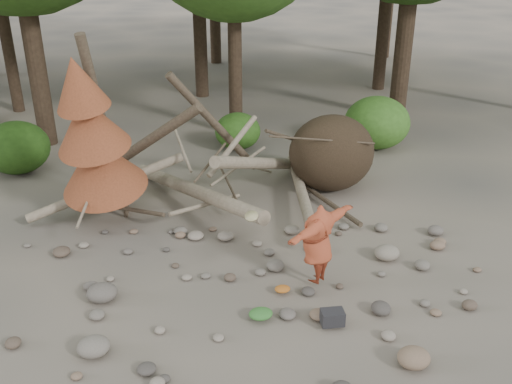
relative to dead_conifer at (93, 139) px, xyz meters
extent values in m
plane|color=#514C44|center=(3.12, -3.37, -2.11)|extent=(120.00, 120.00, 0.00)
ellipsoid|color=#332619|center=(5.72, 0.93, -1.12)|extent=(2.20, 1.87, 1.98)
cylinder|color=gray|center=(2.12, 0.33, -1.56)|extent=(2.61, 5.11, 1.08)
cylinder|color=gray|center=(3.92, 0.83, -1.21)|extent=(3.18, 3.71, 1.90)
cylinder|color=brown|center=(0.92, 1.23, -0.71)|extent=(3.08, 1.91, 2.49)
cylinder|color=gray|center=(4.72, 0.13, -1.76)|extent=(1.13, 4.98, 0.43)
cylinder|color=brown|center=(2.82, 1.43, -0.31)|extent=(2.39, 1.03, 2.89)
cylinder|color=gray|center=(0.12, 0.63, -1.41)|extent=(3.71, 0.86, 1.20)
cylinder|color=#4C3F30|center=(0.62, 0.13, -1.81)|extent=(1.52, 1.70, 0.49)
cylinder|color=gray|center=(3.32, 1.03, -1.31)|extent=(1.57, 0.85, 0.69)
cylinder|color=#4C3F30|center=(4.92, 1.53, -0.91)|extent=(1.92, 1.25, 1.10)
cylinder|color=gray|center=(1.92, 0.83, -0.61)|extent=(0.37, 1.42, 0.85)
cylinder|color=#4C3F30|center=(5.32, -0.17, -1.96)|extent=(0.79, 2.54, 0.12)
cylinder|color=gray|center=(2.32, -0.27, -1.66)|extent=(1.78, 1.11, 0.29)
cylinder|color=#4C3F30|center=(0.22, 0.43, 0.09)|extent=(0.67, 1.13, 4.35)
cone|color=brown|center=(0.06, 0.12, -0.61)|extent=(2.06, 2.13, 1.86)
cone|color=brown|center=(-0.05, -0.09, 0.39)|extent=(1.71, 1.78, 1.65)
cone|color=brown|center=(-0.14, -0.28, 1.29)|extent=(1.23, 1.30, 1.41)
cylinder|color=#38281C|center=(4.12, 5.83, 1.46)|extent=(0.44, 0.44, 7.14)
cylinder|color=#38281C|center=(-3.38, 10.13, 1.67)|extent=(0.42, 0.42, 7.56)
ellipsoid|color=#264C14|center=(-2.38, 3.83, -1.39)|extent=(1.80, 1.80, 1.44)
ellipsoid|color=#32601C|center=(3.92, 4.43, -1.55)|extent=(1.40, 1.40, 1.12)
ellipsoid|color=#3E7223|center=(8.12, 3.63, -1.31)|extent=(2.00, 2.00, 1.60)
imported|color=#9F3E23|center=(4.02, -3.25, -1.23)|extent=(1.89, 1.62, 1.60)
cylinder|color=tan|center=(2.76, -3.32, -0.49)|extent=(0.27, 0.28, 0.14)
cube|color=black|center=(3.90, -4.54, -1.98)|extent=(0.41, 0.29, 0.26)
ellipsoid|color=#316A2A|center=(2.75, -4.11, -2.03)|extent=(0.42, 0.35, 0.16)
ellipsoid|color=#A95A1D|center=(3.32, -3.43, -2.06)|extent=(0.29, 0.24, 0.11)
ellipsoid|color=slate|center=(-0.03, -4.43, -1.95)|extent=(0.52, 0.47, 0.31)
ellipsoid|color=#7C634D|center=(4.82, -5.72, -1.96)|extent=(0.52, 0.46, 0.31)
ellipsoid|color=gray|center=(5.72, -2.69, -1.96)|extent=(0.51, 0.46, 0.31)
ellipsoid|color=#5D564F|center=(0.06, -2.95, -1.94)|extent=(0.56, 0.50, 0.33)
camera|label=1|loc=(0.99, -11.98, 4.03)|focal=40.00mm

